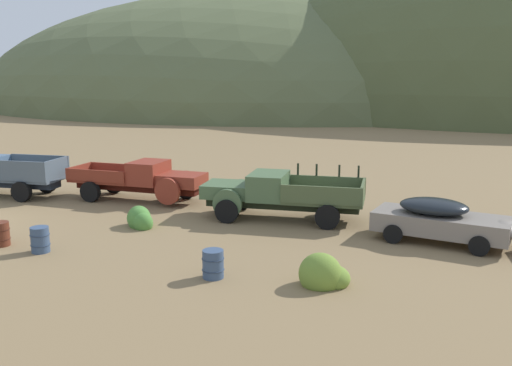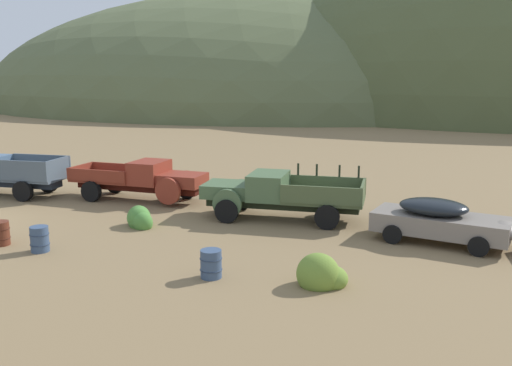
{
  "view_description": "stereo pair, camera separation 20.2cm",
  "coord_description": "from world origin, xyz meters",
  "px_view_note": "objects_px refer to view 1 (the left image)",
  "views": [
    {
      "loc": [
        18.01,
        -17.19,
        6.05
      ],
      "look_at": [
        11.2,
        4.57,
        1.48
      ],
      "focal_mm": 39.8,
      "sensor_mm": 36.0,
      "label": 1
    },
    {
      "loc": [
        18.2,
        -17.13,
        6.05
      ],
      "look_at": [
        11.2,
        4.57,
        1.48
      ],
      "focal_mm": 39.8,
      "sensor_mm": 36.0,
      "label": 2
    }
  ],
  "objects_px": {
    "car_primer_gray": "(445,220)",
    "oil_drum_by_truck": "(213,264)",
    "oil_drum_spare": "(40,240)",
    "oil_drum_foreground": "(0,234)",
    "truck_weathered_green": "(271,194)",
    "truck_rust_red": "(147,180)"
  },
  "relations": [
    {
      "from": "oil_drum_spare",
      "to": "oil_drum_by_truck",
      "type": "distance_m",
      "value": 6.46
    },
    {
      "from": "truck_weathered_green",
      "to": "oil_drum_foreground",
      "type": "relative_size",
      "value": 7.92
    },
    {
      "from": "car_primer_gray",
      "to": "oil_drum_by_truck",
      "type": "xyz_separation_m",
      "value": [
        -6.56,
        -5.68,
        -0.39
      ]
    },
    {
      "from": "oil_drum_by_truck",
      "to": "truck_rust_red",
      "type": "bearing_deg",
      "value": 128.26
    },
    {
      "from": "oil_drum_spare",
      "to": "truck_weathered_green",
      "type": "bearing_deg",
      "value": 46.94
    },
    {
      "from": "truck_weathered_green",
      "to": "oil_drum_spare",
      "type": "height_order",
      "value": "truck_weathered_green"
    },
    {
      "from": "car_primer_gray",
      "to": "oil_drum_foreground",
      "type": "distance_m",
      "value": 15.62
    },
    {
      "from": "oil_drum_foreground",
      "to": "oil_drum_spare",
      "type": "bearing_deg",
      "value": -5.93
    },
    {
      "from": "oil_drum_spare",
      "to": "oil_drum_foreground",
      "type": "relative_size",
      "value": 1.03
    },
    {
      "from": "truck_weathered_green",
      "to": "oil_drum_foreground",
      "type": "height_order",
      "value": "truck_weathered_green"
    },
    {
      "from": "oil_drum_spare",
      "to": "car_primer_gray",
      "type": "bearing_deg",
      "value": 21.72
    },
    {
      "from": "oil_drum_foreground",
      "to": "car_primer_gray",
      "type": "bearing_deg",
      "value": 18.65
    },
    {
      "from": "truck_weathered_green",
      "to": "car_primer_gray",
      "type": "height_order",
      "value": "truck_weathered_green"
    },
    {
      "from": "oil_drum_spare",
      "to": "oil_drum_foreground",
      "type": "bearing_deg",
      "value": 174.07
    },
    {
      "from": "truck_rust_red",
      "to": "car_primer_gray",
      "type": "distance_m",
      "value": 13.48
    },
    {
      "from": "truck_rust_red",
      "to": "truck_weathered_green",
      "type": "relative_size",
      "value": 0.97
    },
    {
      "from": "oil_drum_by_truck",
      "to": "oil_drum_foreground",
      "type": "bearing_deg",
      "value": 175.24
    },
    {
      "from": "car_primer_gray",
      "to": "oil_drum_spare",
      "type": "distance_m",
      "value": 14.0
    },
    {
      "from": "truck_weathered_green",
      "to": "truck_rust_red",
      "type": "bearing_deg",
      "value": -15.35
    },
    {
      "from": "truck_rust_red",
      "to": "car_primer_gray",
      "type": "xyz_separation_m",
      "value": [
        13.2,
        -2.74,
        -0.19
      ]
    },
    {
      "from": "car_primer_gray",
      "to": "truck_weathered_green",
      "type": "bearing_deg",
      "value": 179.46
    },
    {
      "from": "truck_weathered_green",
      "to": "car_primer_gray",
      "type": "bearing_deg",
      "value": 164.09
    }
  ]
}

